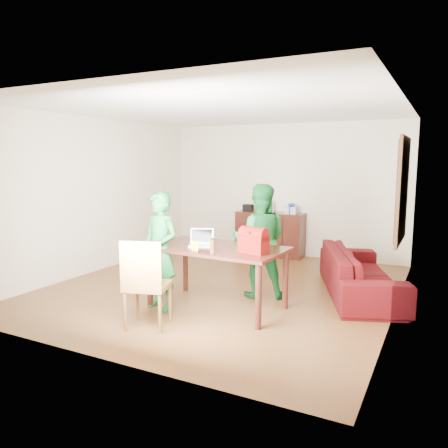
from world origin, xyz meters
The scene contains 10 objects.
room centered at (0.01, 0.13, 1.31)m, with size 5.20×5.70×2.90m.
table centered at (0.35, -0.87, 0.72)m, with size 1.82×1.08×0.83m.
chair centered at (-0.06, -1.85, 0.31)m, with size 0.60×0.59×1.07m.
person_near centered at (-0.30, -1.23, 0.78)m, with size 0.57×0.37×1.57m, color #166428.
person_far centered at (0.66, -0.14, 0.82)m, with size 0.79×0.62×1.63m, color #135522.
laptop centered at (0.14, -0.92, 0.87)m, with size 0.37×0.32×0.22m.
bananas centered at (0.25, -1.26, 0.86)m, with size 0.15×0.09×0.05m, color yellow, non-canonical shape.
bottle centered at (0.47, -1.21, 0.92)m, with size 0.06×0.06×0.18m, color #542B13.
red_bag centered at (0.93, -1.00, 0.96)m, with size 0.35×0.20×0.26m, color #6E0F07.
sofa centered at (1.95, 0.59, 0.33)m, with size 2.29×0.89×0.67m, color #3A0907.
Camera 1 is at (3.00, -5.86, 1.97)m, focal length 35.00 mm.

